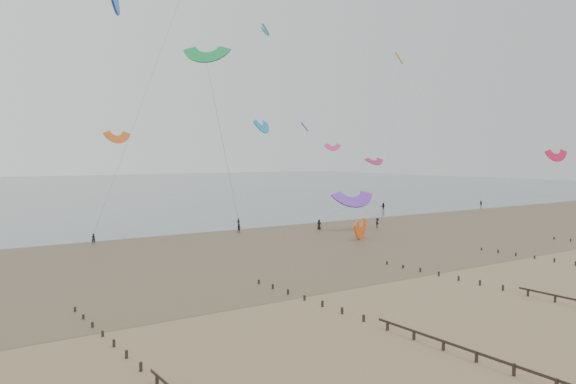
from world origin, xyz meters
name	(u,v)px	position (x,y,z in m)	size (l,w,h in m)	color
ground	(444,289)	(0.00, 0.00, 0.00)	(500.00, 500.00, 0.00)	brown
sea_and_shore	(237,246)	(-4.08, 34.40, 0.01)	(500.00, 665.00, 0.03)	#475654
kitesurfer_lead	(93,239)	(-20.65, 47.94, 0.79)	(0.58, 0.38, 1.58)	black
kitesurfers	(333,218)	(25.93, 49.38, 0.87)	(140.77, 24.39, 1.83)	black
grounded_kite	(361,239)	(15.55, 29.49, 0.00)	(5.88, 3.08, 4.48)	#FF5610
kites_airborne	(79,112)	(-11.34, 91.36, 22.54)	(250.62, 126.35, 43.79)	#0A9694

